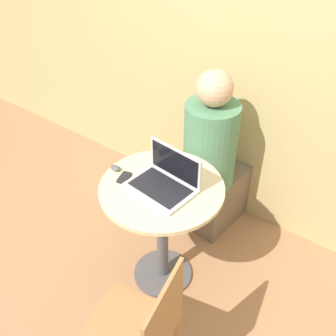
{
  "coord_description": "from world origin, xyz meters",
  "views": [
    {
      "loc": [
        1.01,
        -1.32,
        2.2
      ],
      "look_at": [
        0.01,
        0.05,
        0.88
      ],
      "focal_mm": 42.0,
      "sensor_mm": 36.0,
      "label": 1
    }
  ],
  "objects_px": {
    "laptop": "(165,181)",
    "chair_empty": "(141,333)",
    "person_seated": "(213,166)",
    "cell_phone": "(124,178)"
  },
  "relations": [
    {
      "from": "laptop",
      "to": "chair_empty",
      "type": "bearing_deg",
      "value": -63.03
    },
    {
      "from": "person_seated",
      "to": "chair_empty",
      "type": "bearing_deg",
      "value": -74.24
    },
    {
      "from": "cell_phone",
      "to": "person_seated",
      "type": "height_order",
      "value": "person_seated"
    },
    {
      "from": "chair_empty",
      "to": "person_seated",
      "type": "height_order",
      "value": "person_seated"
    },
    {
      "from": "laptop",
      "to": "person_seated",
      "type": "relative_size",
      "value": 0.3
    },
    {
      "from": "chair_empty",
      "to": "cell_phone",
      "type": "bearing_deg",
      "value": 135.41
    },
    {
      "from": "cell_phone",
      "to": "person_seated",
      "type": "bearing_deg",
      "value": 74.25
    },
    {
      "from": "laptop",
      "to": "cell_phone",
      "type": "distance_m",
      "value": 0.24
    },
    {
      "from": "person_seated",
      "to": "cell_phone",
      "type": "bearing_deg",
      "value": -105.75
    },
    {
      "from": "laptop",
      "to": "chair_empty",
      "type": "relative_size",
      "value": 0.44
    }
  ]
}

